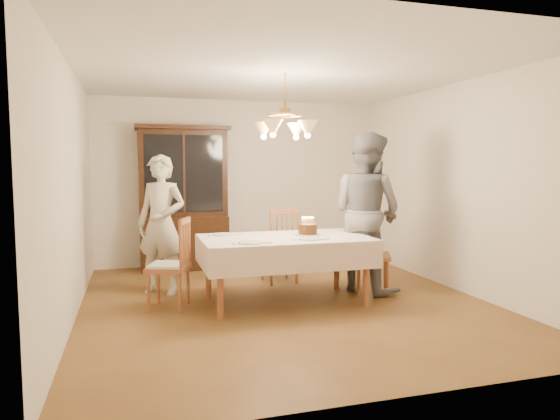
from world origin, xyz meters
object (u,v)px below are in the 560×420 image
object	(u,v)px
dining_table	(285,243)
birthday_cake	(308,230)
chair_far_side	(280,250)
elderly_woman	(161,224)
china_hutch	(184,201)

from	to	relation	value
dining_table	birthday_cake	xyz separation A→B (m)	(0.30, 0.06, 0.14)
birthday_cake	chair_far_side	bearing A→B (deg)	94.61
dining_table	elderly_woman	bearing A→B (deg)	147.71
dining_table	china_hutch	bearing A→B (deg)	112.21
elderly_woman	china_hutch	bearing A→B (deg)	106.30
dining_table	chair_far_side	distance (m)	1.03
chair_far_side	birthday_cake	size ratio (longest dim) A/B	3.33
dining_table	china_hutch	size ratio (longest dim) A/B	0.88
dining_table	elderly_woman	size ratio (longest dim) A/B	1.11
dining_table	birthday_cake	bearing A→B (deg)	11.99
china_hutch	chair_far_side	size ratio (longest dim) A/B	2.16
dining_table	china_hutch	distance (m)	2.46
china_hutch	birthday_cake	distance (m)	2.52
china_hutch	birthday_cake	bearing A→B (deg)	-60.92
china_hutch	chair_far_side	xyz separation A→B (m)	(1.15, -1.28, -0.60)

